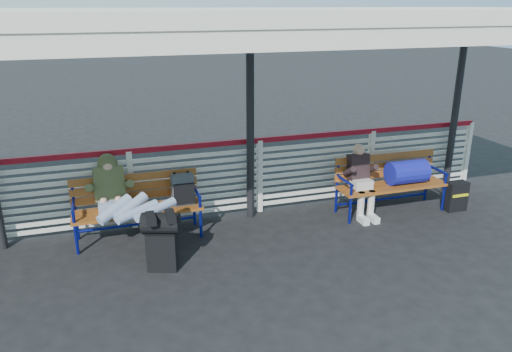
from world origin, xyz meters
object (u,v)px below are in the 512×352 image
object	(u,v)px
bench_left	(150,198)
suitcase_side	(456,196)
luggage_stack	(162,239)
bench_right	(400,175)
companion_person	(361,180)
traveler_man	(128,203)

from	to	relation	value
bench_left	suitcase_side	world-z (taller)	bench_left
luggage_stack	bench_right	world-z (taller)	bench_right
bench_left	companion_person	world-z (taller)	companion_person
luggage_stack	bench_left	xyz separation A→B (m)	(-0.01, 1.03, 0.17)
luggage_stack	companion_person	bearing A→B (deg)	32.42
companion_person	suitcase_side	bearing A→B (deg)	-10.54
traveler_man	bench_right	bearing A→B (deg)	1.08
luggage_stack	bench_right	distance (m)	4.00
suitcase_side	traveler_man	bearing A→B (deg)	177.53
bench_right	traveler_man	xyz separation A→B (m)	(-4.27, -0.08, 0.07)
traveler_man	bench_left	bearing A→B (deg)	46.46
companion_person	luggage_stack	bearing A→B (deg)	-166.64
companion_person	suitcase_side	size ratio (longest dim) A/B	2.36
bench_left	companion_person	bearing A→B (deg)	-4.69
companion_person	bench_left	bearing A→B (deg)	175.31
bench_left	bench_right	distance (m)	3.95
luggage_stack	traveler_man	size ratio (longest dim) A/B	0.47
luggage_stack	suitcase_side	distance (m)	4.86
bench_right	bench_left	bearing A→B (deg)	176.12
bench_left	bench_right	world-z (taller)	same
luggage_stack	suitcase_side	world-z (taller)	luggage_stack
bench_right	companion_person	xyz separation A→B (m)	(-0.69, 0.00, -0.02)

